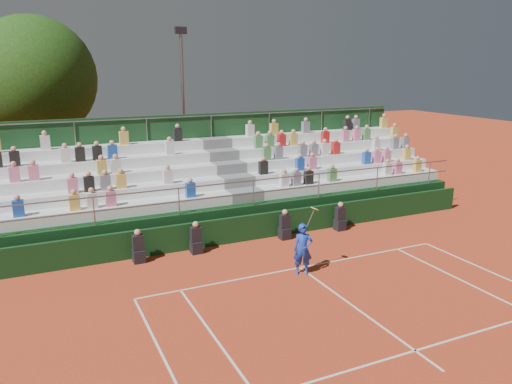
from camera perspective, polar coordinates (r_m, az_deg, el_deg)
name	(u,v)px	position (r m, az deg, el deg)	size (l,w,h in m)	color
ground	(300,268)	(16.88, 5.05, -8.62)	(90.00, 90.00, 0.00)	#C74221
courtside_wall	(259,226)	(19.36, 0.37, -3.93)	(20.00, 0.15, 1.00)	black
line_officials	(245,233)	(18.67, -1.25, -4.71)	(8.60, 0.40, 1.19)	black
grandstand	(228,193)	(22.06, -3.18, -0.11)	(20.00, 5.20, 4.40)	black
tennis_player	(303,249)	(16.12, 5.39, -6.52)	(0.89, 0.62, 2.22)	#173BB2
tree_east	(34,78)	(28.19, -24.01, 11.78)	(6.19, 6.19, 9.01)	#392715
floodlight_mast	(183,97)	(27.13, -8.35, 10.68)	(0.60, 0.25, 8.46)	gray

